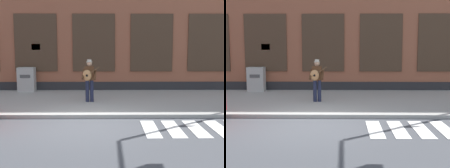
{
  "view_description": "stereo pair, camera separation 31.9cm",
  "coord_description": "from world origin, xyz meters",
  "views": [
    {
      "loc": [
        0.72,
        -9.09,
        2.45
      ],
      "look_at": [
        0.85,
        1.34,
        1.12
      ],
      "focal_mm": 50.0,
      "sensor_mm": 36.0,
      "label": 1
    },
    {
      "loc": [
        1.03,
        -9.09,
        2.45
      ],
      "look_at": [
        0.85,
        1.34,
        1.12
      ],
      "focal_mm": 50.0,
      "sensor_mm": 36.0,
      "label": 2
    }
  ],
  "objects": [
    {
      "name": "utility_box",
      "position": [
        -3.31,
        6.26,
        0.73
      ],
      "size": [
        0.82,
        0.55,
        1.2
      ],
      "color": "#ADADA8",
      "rests_on": "sidewalk"
    },
    {
      "name": "ground_plane",
      "position": [
        0.0,
        0.0,
        0.0
      ],
      "size": [
        160.0,
        160.0,
        0.0
      ],
      "primitive_type": "plane",
      "color": "#424449"
    },
    {
      "name": "sidewalk",
      "position": [
        0.0,
        3.87,
        0.06
      ],
      "size": [
        28.0,
        5.67,
        0.13
      ],
      "color": "#9E9E99",
      "rests_on": "ground"
    },
    {
      "name": "busker",
      "position": [
        -0.05,
        3.42,
        1.11
      ],
      "size": [
        0.71,
        0.53,
        1.72
      ],
      "color": "#1E233D",
      "rests_on": "sidewalk"
    },
    {
      "name": "building_backdrop",
      "position": [
        -0.0,
        8.7,
        4.13
      ],
      "size": [
        28.0,
        4.06,
        8.28
      ],
      "color": "#99563D",
      "rests_on": "ground"
    }
  ]
}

